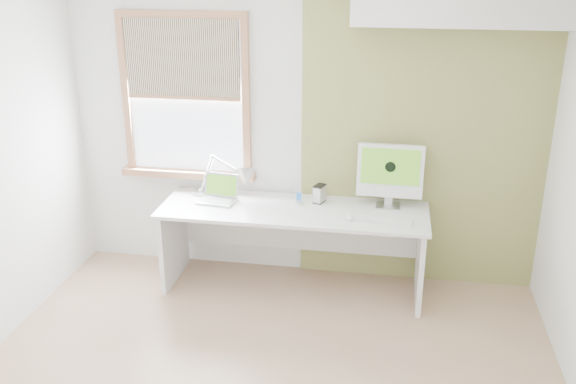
% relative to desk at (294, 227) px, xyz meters
% --- Properties ---
extents(room, '(4.04, 3.54, 2.64)m').
position_rel_desk_xyz_m(room, '(0.01, -1.44, 0.77)').
color(room, tan).
rests_on(room, ground).
extents(accent_wall, '(2.00, 0.02, 2.60)m').
position_rel_desk_xyz_m(accent_wall, '(1.01, 0.30, 0.77)').
color(accent_wall, olive).
rests_on(accent_wall, room).
extents(window, '(1.20, 0.14, 1.42)m').
position_rel_desk_xyz_m(window, '(-0.99, 0.27, 1.01)').
color(window, '#905C3F').
rests_on(window, room).
extents(desk, '(2.20, 0.70, 0.73)m').
position_rel_desk_xyz_m(desk, '(0.00, 0.00, 0.00)').
color(desk, white).
rests_on(desk, room).
extents(desk_lamp, '(0.63, 0.33, 0.37)m').
position_rel_desk_xyz_m(desk_lamp, '(-0.50, 0.05, 0.39)').
color(desk_lamp, silver).
rests_on(desk_lamp, desk).
extents(laptop, '(0.34, 0.28, 0.22)m').
position_rel_desk_xyz_m(laptop, '(-0.65, 0.02, 0.25)').
color(laptop, silver).
rests_on(laptop, desk).
extents(phone_dock, '(0.07, 0.07, 0.12)m').
position_rel_desk_xyz_m(phone_dock, '(0.03, 0.04, 0.23)').
color(phone_dock, silver).
rests_on(phone_dock, desk).
extents(external_drive, '(0.11, 0.13, 0.15)m').
position_rel_desk_xyz_m(external_drive, '(0.19, 0.12, 0.27)').
color(external_drive, silver).
rests_on(external_drive, desk).
extents(imac, '(0.54, 0.18, 0.53)m').
position_rel_desk_xyz_m(imac, '(0.77, 0.13, 0.49)').
color(imac, silver).
rests_on(imac, desk).
extents(keyboard, '(0.47, 0.19, 0.02)m').
position_rel_desk_xyz_m(keyboard, '(0.73, -0.20, 0.21)').
color(keyboard, white).
rests_on(keyboard, desk).
extents(mouse, '(0.09, 0.11, 0.03)m').
position_rel_desk_xyz_m(mouse, '(0.47, -0.21, 0.21)').
color(mouse, white).
rests_on(mouse, desk).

